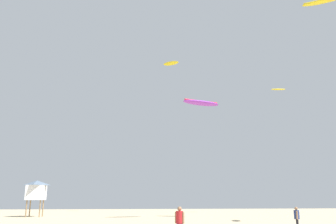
# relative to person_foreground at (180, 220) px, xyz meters

# --- Properties ---
(person_foreground) EXTENTS (0.46, 0.39, 1.69)m
(person_foreground) POSITION_rel_person_foreground_xyz_m (0.00, 0.00, 0.00)
(person_foreground) COLOR navy
(person_foreground) RESTS_ON ground
(person_midground) EXTENTS (0.35, 0.49, 1.56)m
(person_midground) POSITION_rel_person_foreground_xyz_m (8.34, 4.15, -0.08)
(person_midground) COLOR black
(person_midground) RESTS_ON ground
(lifeguard_tower) EXTENTS (2.30, 2.30, 4.15)m
(lifeguard_tower) POSITION_rel_person_foreground_xyz_m (-13.55, 24.98, 2.07)
(lifeguard_tower) COLOR #8C704C
(lifeguard_tower) RESTS_ON ground
(kite_aloft_0) EXTENTS (4.10, 3.14, 0.61)m
(kite_aloft_0) POSITION_rel_person_foreground_xyz_m (18.08, 14.26, 22.37)
(kite_aloft_0) COLOR yellow
(kite_aloft_3) EXTENTS (2.67, 2.05, 0.64)m
(kite_aloft_3) POSITION_rel_person_foreground_xyz_m (3.52, 34.36, 22.35)
(kite_aloft_3) COLOR yellow
(kite_aloft_4) EXTENTS (2.22, 0.83, 0.29)m
(kite_aloft_4) POSITION_rel_person_foreground_xyz_m (19.22, 29.73, 17.02)
(kite_aloft_4) COLOR yellow
(kite_aloft_5) EXTENTS (4.58, 2.56, 0.55)m
(kite_aloft_5) POSITION_rel_person_foreground_xyz_m (5.02, 18.21, 11.39)
(kite_aloft_5) COLOR purple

